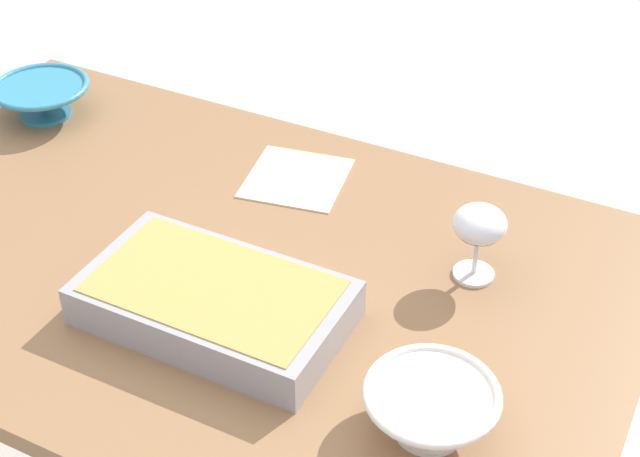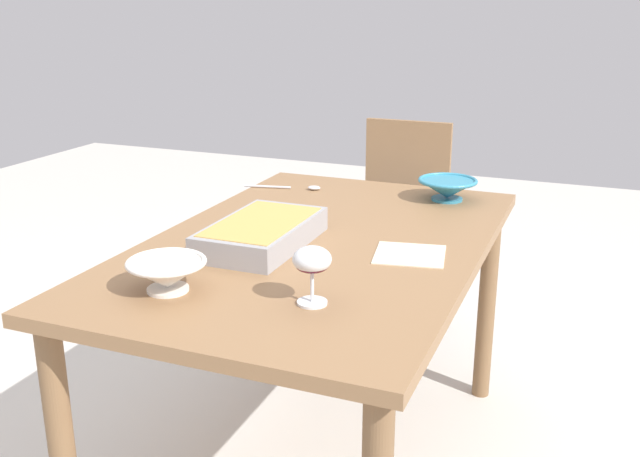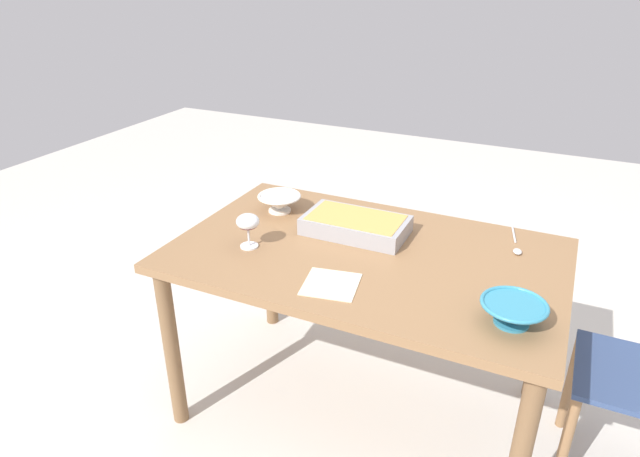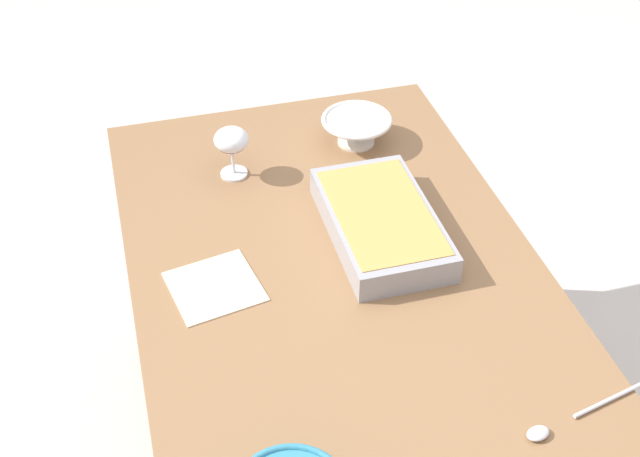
# 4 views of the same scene
# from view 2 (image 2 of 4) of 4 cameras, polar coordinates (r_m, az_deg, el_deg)

# --- Properties ---
(dining_table) EXTENTS (1.39, 0.87, 0.74)m
(dining_table) POSITION_cam_2_polar(r_m,az_deg,el_deg) (2.02, -0.15, -3.35)
(dining_table) COLOR olive
(dining_table) RESTS_ON ground_plane
(chair) EXTENTS (0.45, 0.38, 0.88)m
(chair) POSITION_cam_2_polar(r_m,az_deg,el_deg) (3.04, 6.09, 0.52)
(chair) COLOR #334772
(chair) RESTS_ON ground_plane
(wine_glass) EXTENTS (0.08, 0.08, 0.13)m
(wine_glass) POSITION_cam_2_polar(r_m,az_deg,el_deg) (1.55, -0.63, -2.70)
(wine_glass) COLOR white
(wine_glass) RESTS_ON dining_table
(casserole_dish) EXTENTS (0.39, 0.22, 0.07)m
(casserole_dish) POSITION_cam_2_polar(r_m,az_deg,el_deg) (1.94, -4.59, -0.25)
(casserole_dish) COLOR #99999E
(casserole_dish) RESTS_ON dining_table
(mixing_bowl) EXTENTS (0.18, 0.18, 0.07)m
(mixing_bowl) POSITION_cam_2_polar(r_m,az_deg,el_deg) (1.67, -11.90, -3.45)
(mixing_bowl) COLOR white
(mixing_bowl) RESTS_ON dining_table
(small_bowl) EXTENTS (0.19, 0.19, 0.07)m
(small_bowl) POSITION_cam_2_polar(r_m,az_deg,el_deg) (2.41, 9.95, 3.14)
(small_bowl) COLOR teal
(small_bowl) RESTS_ON dining_table
(serving_spoon) EXTENTS (0.08, 0.27, 0.01)m
(serving_spoon) POSITION_cam_2_polar(r_m,az_deg,el_deg) (2.52, -1.81, 3.24)
(serving_spoon) COLOR silver
(serving_spoon) RESTS_ON dining_table
(napkin) EXTENTS (0.20, 0.21, 0.00)m
(napkin) POSITION_cam_2_polar(r_m,az_deg,el_deg) (1.89, 7.05, -2.04)
(napkin) COLOR beige
(napkin) RESTS_ON dining_table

